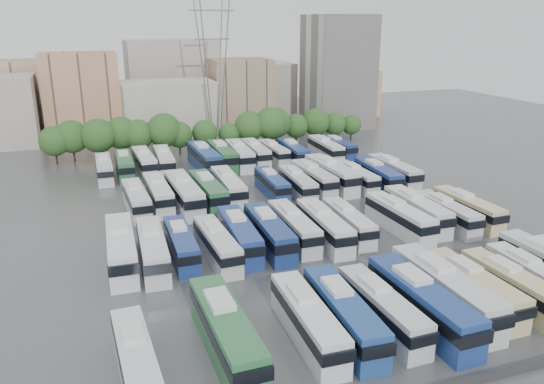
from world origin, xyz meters
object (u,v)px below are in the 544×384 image
object	(u,v)px
bus_r0_s7	(422,303)
bus_r2_s11	(356,177)
bus_r1_s5	(269,232)
bus_r2_s2	(158,193)
bus_r1_s11	(417,210)
bus_r3_s7	(240,155)
bus_r1_s10	(399,217)
bus_r3_s2	(144,162)
bus_r1_s2	(181,244)
bus_r3_s3	(164,160)
bus_r2_s10	(331,174)
bus_r3_s13	(338,147)
bus_r1_s13	(468,208)
bus_r0_s0	(136,361)
bus_r2_s1	(136,200)
bus_r1_s7	(324,226)
bus_r2_s5	(228,186)
bus_r0_s4	(308,320)
bus_r3_s9	(274,152)
bus_r2_s9	(313,178)
bus_r3_s12	(326,149)
bus_r0_s8	(444,290)
bus_r2_s7	(272,184)
bus_r1_s3	(217,244)
bus_r3_s8	(255,152)
bus_r1_s0	(121,248)
bus_r2_s4	(208,191)
bus_r3_s1	(124,165)
bus_r1_s1	(153,249)
bus_r0_s11	(532,277)
bus_r2_s3	(184,193)
bus_r3_s5	(204,158)
bus_r3_s10	(293,152)
bus_r3_s6	(222,155)
bus_r0_s6	(382,308)
bus_r0_s2	(226,331)
bus_r1_s4	(239,235)
bus_r1_s6	(293,226)
bus_r1_s8	(348,222)
bus_r1_s12	(446,213)

from	to	relation	value
bus_r0_s7	bus_r2_s11	xyz separation A→B (m)	(13.02, 36.45, -0.33)
bus_r1_s5	bus_r2_s2	bearing A→B (deg)	119.59
bus_r1_s11	bus_r3_s7	bearing A→B (deg)	112.46
bus_r1_s10	bus_r3_s2	world-z (taller)	bus_r3_s2
bus_r1_s2	bus_r3_s3	xyz separation A→B (m)	(3.41, 36.15, 0.16)
bus_r2_s10	bus_r3_s13	distance (m)	20.41
bus_r1_s13	bus_r3_s7	xyz separation A→B (m)	(-20.07, 36.04, 0.22)
bus_r0_s0	bus_r2_s1	xyz separation A→B (m)	(3.50, 36.07, 0.10)
bus_r3_s13	bus_r1_s7	bearing A→B (deg)	-120.70
bus_r1_s7	bus_r2_s5	distance (m)	19.69
bus_r0_s4	bus_r2_s2	size ratio (longest dim) A/B	0.98
bus_r1_s11	bus_r3_s9	distance (m)	36.56
bus_r2_s9	bus_r3_s12	distance (m)	19.82
bus_r0_s8	bus_r2_s7	xyz separation A→B (m)	(-3.50, 36.24, -0.38)
bus_r1_s3	bus_r1_s13	xyz separation A→B (m)	(33.02, 0.60, 0.01)
bus_r0_s7	bus_r3_s8	xyz separation A→B (m)	(3.02, 56.13, -0.18)
bus_r1_s0	bus_r3_s12	distance (m)	52.50
bus_r1_s7	bus_r2_s4	distance (m)	19.88
bus_r2_s1	bus_r2_s5	size ratio (longest dim) A/B	0.94
bus_r3_s1	bus_r3_s7	bearing A→B (deg)	-0.81
bus_r1_s1	bus_r1_s3	world-z (taller)	bus_r1_s1
bus_r0_s11	bus_r2_s10	distance (m)	37.12
bus_r0_s11	bus_r1_s13	size ratio (longest dim) A/B	0.95
bus_r1_s3	bus_r2_s4	distance (m)	18.29
bus_r1_s7	bus_r3_s2	size ratio (longest dim) A/B	1.00
bus_r2_s3	bus_r3_s5	size ratio (longest dim) A/B	1.00
bus_r0_s4	bus_r3_s10	size ratio (longest dim) A/B	1.00
bus_r1_s1	bus_r3_s3	xyz separation A→B (m)	(6.53, 36.94, -0.03)
bus_r3_s6	bus_r3_s8	distance (m)	6.46
bus_r1_s7	bus_r2_s5	size ratio (longest dim) A/B	0.98
bus_r3_s2	bus_r3_s5	bearing A→B (deg)	-11.63
bus_r2_s5	bus_r3_s12	world-z (taller)	bus_r2_s5
bus_r0_s6	bus_r2_s4	distance (m)	36.25
bus_r2_s2	bus_r1_s11	bearing A→B (deg)	-32.03
bus_r0_s2	bus_r3_s9	size ratio (longest dim) A/B	1.19
bus_r1_s4	bus_r1_s6	xyz separation A→B (m)	(6.65, 0.38, -0.03)
bus_r1_s8	bus_r3_s6	size ratio (longest dim) A/B	0.85
bus_r1_s7	bus_r1_s11	xyz separation A→B (m)	(13.24, 1.04, 0.03)
bus_r1_s4	bus_r3_s5	bearing A→B (deg)	86.56
bus_r1_s6	bus_r3_s7	size ratio (longest dim) A/B	0.92
bus_r1_s2	bus_r3_s6	xyz separation A→B (m)	(13.46, 35.58, 0.33)
bus_r2_s5	bus_r3_s1	bearing A→B (deg)	128.01
bus_r3_s6	bus_r1_s4	bearing A→B (deg)	-100.80
bus_r0_s4	bus_r1_s6	bearing A→B (deg)	73.46
bus_r3_s10	bus_r1_s12	bearing A→B (deg)	-77.05
bus_r1_s7	bus_r2_s4	bearing A→B (deg)	121.80
bus_r1_s7	bus_r1_s10	xyz separation A→B (m)	(9.90, -0.27, -0.03)
bus_r2_s11	bus_r0_s8	bearing A→B (deg)	-106.41
bus_r1_s6	bus_r2_s4	xyz separation A→B (m)	(-6.51, 16.12, 0.11)
bus_r1_s8	bus_r3_s9	size ratio (longest dim) A/B	1.01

